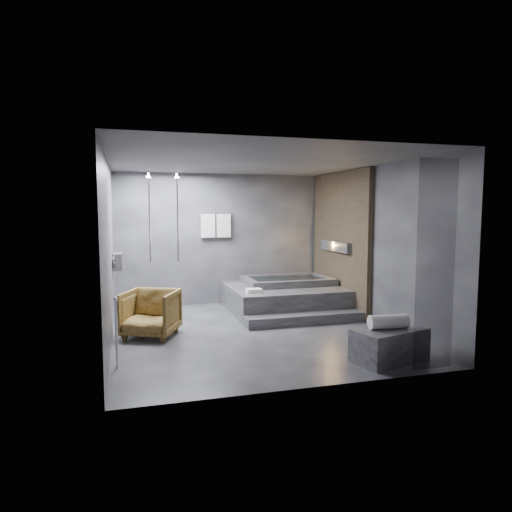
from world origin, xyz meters
name	(u,v)px	position (x,y,z in m)	size (l,w,h in m)	color
room	(271,228)	(0.40, 0.24, 1.73)	(5.00, 5.04, 2.82)	#28282A
tub_deck	(284,298)	(1.05, 1.45, 0.25)	(2.20, 2.00, 0.50)	#2D2D2F
tub_step	(305,319)	(1.05, 0.27, 0.09)	(2.20, 0.36, 0.18)	#2D2D2F
concrete_bench	(389,345)	(1.37, -1.93, 0.22)	(0.99, 0.54, 0.44)	#2F2F32
driftwood_chair	(150,313)	(-1.65, 0.21, 0.38)	(0.80, 0.83, 0.75)	#432E10
rolled_towel	(388,322)	(1.35, -1.91, 0.54)	(0.19, 0.19, 0.53)	white
deck_towel	(254,291)	(0.26, 0.87, 0.54)	(0.28, 0.20, 0.07)	white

